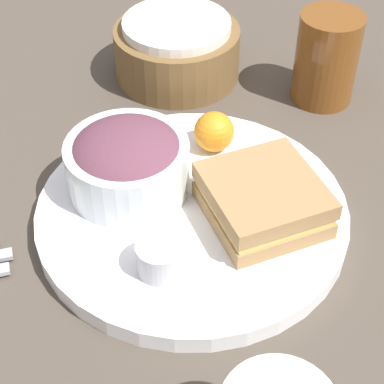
{
  "coord_description": "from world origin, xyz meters",
  "views": [
    {
      "loc": [
        -0.05,
        -0.45,
        0.47
      ],
      "look_at": [
        0.0,
        0.0,
        0.04
      ],
      "focal_mm": 60.0,
      "sensor_mm": 36.0,
      "label": 1
    }
  ],
  "objects": [
    {
      "name": "salad_bowl",
      "position": [
        -0.06,
        0.04,
        0.05
      ],
      "size": [
        0.12,
        0.12,
        0.07
      ],
      "color": "white",
      "rests_on": "plate"
    },
    {
      "name": "orange_wedge",
      "position": [
        0.03,
        0.09,
        0.04
      ],
      "size": [
        0.04,
        0.04,
        0.04
      ],
      "primitive_type": "sphere",
      "color": "orange",
      "rests_on": "plate"
    },
    {
      "name": "ground_plane",
      "position": [
        0.0,
        0.0,
        0.0
      ],
      "size": [
        4.0,
        4.0,
        0.0
      ],
      "primitive_type": "plane",
      "color": "#4C4238"
    },
    {
      "name": "plate",
      "position": [
        0.0,
        0.0,
        0.01
      ],
      "size": [
        0.31,
        0.31,
        0.02
      ],
      "primitive_type": "cylinder",
      "color": "white",
      "rests_on": "ground_plane"
    },
    {
      "name": "drink_glass",
      "position": [
        0.18,
        0.2,
        0.06
      ],
      "size": [
        0.08,
        0.08,
        0.11
      ],
      "primitive_type": "cylinder",
      "color": "brown",
      "rests_on": "ground_plane"
    },
    {
      "name": "sandwich",
      "position": [
        0.07,
        -0.02,
        0.04
      ],
      "size": [
        0.13,
        0.13,
        0.04
      ],
      "color": "#A37A4C",
      "rests_on": "plate"
    },
    {
      "name": "bread_basket",
      "position": [
        0.01,
        0.27,
        0.04
      ],
      "size": [
        0.16,
        0.16,
        0.08
      ],
      "color": "brown",
      "rests_on": "ground_plane"
    },
    {
      "name": "dressing_cup",
      "position": [
        -0.04,
        -0.08,
        0.04
      ],
      "size": [
        0.04,
        0.04,
        0.03
      ],
      "primitive_type": "cylinder",
      "color": "#B7B7BC",
      "rests_on": "plate"
    }
  ]
}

